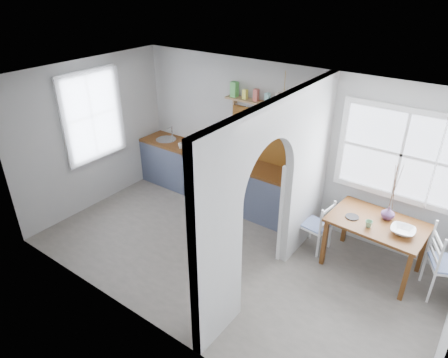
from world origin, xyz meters
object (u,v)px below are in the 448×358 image
Objects in this scene: dining_table at (373,245)px; chair_left at (316,225)px; vase at (388,213)px; kettle at (290,174)px.

chair_left reaches higher than dining_table.
vase is (0.93, 0.20, 0.47)m from chair_left.
dining_table is 1.51× the size of chair_left.
chair_left is at bearing -173.44° from dining_table.
dining_table is at bearing -19.63° from kettle.
kettle is 1.53m from vase.
chair_left is 1.06m from vase.
chair_left is 0.88m from kettle.
dining_table is 1.59m from kettle.
vase is at bearing 68.35° from dining_table.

